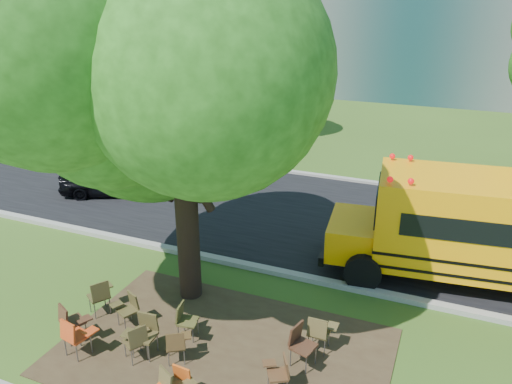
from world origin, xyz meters
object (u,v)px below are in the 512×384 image
at_px(main_tree, 179,72).
at_px(chair_3, 144,331).
at_px(chair_6, 280,370).
at_px(chair_9, 128,306).
at_px(chair_4, 173,383).
at_px(chair_5, 178,383).
at_px(black_car, 111,179).
at_px(bg_car_red, 125,144).
at_px(chair_2, 137,339).
at_px(chair_12, 301,342).
at_px(chair_0, 75,334).
at_px(chair_10, 185,318).
at_px(chair_1, 71,320).
at_px(chair_11, 177,343).
at_px(pedestrian_b, 12,115).
at_px(pedestrian_a, 62,119).
at_px(chair_8, 100,294).
at_px(bg_car_silver, 10,133).
at_px(chair_13, 320,330).

height_order(main_tree, chair_3, main_tree).
distance_m(chair_6, chair_9, 4.00).
xyz_separation_m(chair_4, chair_5, (0.06, 0.08, -0.04)).
relative_size(black_car, bg_car_red, 0.73).
height_order(black_car, bg_car_red, bg_car_red).
height_order(chair_2, chair_9, chair_2).
height_order(chair_9, chair_12, chair_12).
bearing_deg(chair_2, bg_car_red, 67.86).
distance_m(main_tree, chair_3, 5.59).
relative_size(chair_0, chair_10, 1.09).
distance_m(chair_1, black_car, 9.00).
xyz_separation_m(chair_11, pedestrian_b, (-19.14, 13.63, 0.29)).
xyz_separation_m(chair_3, chair_11, (0.79, 0.01, -0.09)).
xyz_separation_m(pedestrian_a, pedestrian_b, (-3.63, -0.08, -0.08)).
bearing_deg(chair_12, chair_2, -55.47).
bearing_deg(chair_8, bg_car_red, 65.71).
distance_m(chair_0, black_car, 9.54).
xyz_separation_m(chair_8, pedestrian_a, (-12.93, 12.91, 0.30)).
xyz_separation_m(main_tree, chair_4, (1.57, -3.43, -5.11)).
height_order(chair_3, chair_9, chair_3).
bearing_deg(pedestrian_a, chair_4, -102.33).
relative_size(chair_2, chair_12, 0.92).
xyz_separation_m(black_car, bg_car_silver, (-8.92, 3.47, 0.04)).
relative_size(chair_4, chair_13, 0.97).
bearing_deg(black_car, chair_3, -162.61).
xyz_separation_m(main_tree, pedestrian_a, (-14.50, 11.35, -4.78)).
bearing_deg(chair_0, chair_3, 37.26).
relative_size(chair_5, chair_8, 0.87).
relative_size(main_tree, chair_3, 9.57).
bearing_deg(chair_13, chair_5, -129.62).
bearing_deg(chair_6, black_car, 23.07).
height_order(main_tree, chair_4, main_tree).
distance_m(black_car, pedestrian_b, 13.41).
bearing_deg(chair_12, chair_10, -72.14).
height_order(chair_10, pedestrian_b, pedestrian_b).
bearing_deg(chair_8, chair_9, -65.29).
bearing_deg(chair_13, chair_3, -156.68).
height_order(chair_0, chair_13, chair_0).
bearing_deg(chair_5, chair_4, 59.48).
distance_m(chair_0, chair_5, 2.70).
relative_size(chair_8, pedestrian_b, 0.59).
distance_m(chair_1, pedestrian_a, 19.11).
distance_m(chair_2, chair_6, 3.07).
height_order(chair_1, chair_6, chair_1).
height_order(chair_8, chair_9, chair_8).
bearing_deg(chair_6, chair_10, 44.61).
distance_m(chair_13, bg_car_silver, 21.05).
bearing_deg(chair_12, chair_9, -71.99).
bearing_deg(chair_2, chair_9, 74.63).
bearing_deg(chair_13, chair_0, -155.75).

